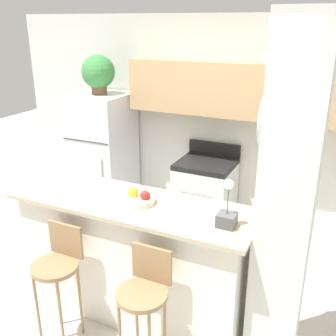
{
  "coord_description": "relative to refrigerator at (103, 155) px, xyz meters",
  "views": [
    {
      "loc": [
        1.5,
        -2.48,
        2.47
      ],
      "look_at": [
        0.0,
        0.69,
        1.15
      ],
      "focal_mm": 42.0,
      "sensor_mm": 36.0,
      "label": 1
    }
  ],
  "objects": [
    {
      "name": "ground_plane",
      "position": [
        1.37,
        -1.59,
        -0.81
      ],
      "size": [
        14.0,
        14.0,
        0.0
      ],
      "primitive_type": "plane",
      "color": "beige"
    },
    {
      "name": "wall_back",
      "position": [
        1.49,
        0.35,
        0.65
      ],
      "size": [
        5.6,
        0.38,
        2.55
      ],
      "color": "silver",
      "rests_on": "ground_plane"
    },
    {
      "name": "pillar_right",
      "position": [
        2.57,
        -1.59,
        0.48
      ],
      "size": [
        0.38,
        0.33,
        2.55
      ],
      "color": "silver",
      "rests_on": "ground_plane"
    },
    {
      "name": "counter_bar",
      "position": [
        1.37,
        -1.59,
        -0.25
      ],
      "size": [
        2.06,
        0.66,
        1.09
      ],
      "color": "silver",
      "rests_on": "ground_plane"
    },
    {
      "name": "refrigerator",
      "position": [
        0.0,
        0.0,
        0.0
      ],
      "size": [
        0.69,
        0.74,
        1.61
      ],
      "color": "silver",
      "rests_on": "ground_plane"
    },
    {
      "name": "stove_range",
      "position": [
        1.41,
        0.07,
        -0.34
      ],
      "size": [
        0.65,
        0.62,
        1.07
      ],
      "color": "silver",
      "rests_on": "ground_plane"
    },
    {
      "name": "bar_stool_left",
      "position": [
        0.99,
        -2.09,
        -0.14
      ],
      "size": [
        0.36,
        0.36,
        0.99
      ],
      "color": "olive",
      "rests_on": "ground_plane"
    },
    {
      "name": "bar_stool_right",
      "position": [
        1.75,
        -2.09,
        -0.14
      ],
      "size": [
        0.36,
        0.36,
        0.99
      ],
      "color": "olive",
      "rests_on": "ground_plane"
    },
    {
      "name": "potted_plant_on_fridge",
      "position": [
        -0.0,
        0.0,
        1.06
      ],
      "size": [
        0.41,
        0.41,
        0.48
      ],
      "color": "brown",
      "rests_on": "refrigerator"
    },
    {
      "name": "orchid_vase",
      "position": [
        2.19,
        -1.65,
        0.39
      ],
      "size": [
        0.13,
        0.13,
        0.36
      ],
      "color": "#4C4C51",
      "rests_on": "counter_bar"
    },
    {
      "name": "fruit_bowl",
      "position": [
        1.44,
        -1.59,
        0.33
      ],
      "size": [
        0.26,
        0.26,
        0.12
      ],
      "color": "silver",
      "rests_on": "counter_bar"
    }
  ]
}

